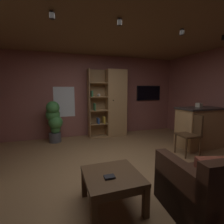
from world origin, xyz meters
TOP-DOWN VIEW (x-y plane):
  - floor at (0.00, 0.00)m, footprint 6.02×5.27m
  - wall_back at (0.00, 2.67)m, footprint 6.14×0.06m
  - ceiling at (0.00, 0.00)m, footprint 6.02×5.27m
  - window_pane_back at (-0.78, 2.63)m, footprint 0.62×0.01m
  - bookshelf_cabinet at (0.72, 2.39)m, footprint 1.21×0.41m
  - kitchen_bar_counter at (2.56, 0.61)m, footprint 1.37×0.64m
  - tissue_box at (2.44, 0.68)m, footprint 0.14×0.14m
  - coffee_table at (-0.39, -0.74)m, footprint 0.69×0.70m
  - table_book_0 at (-0.45, -0.82)m, footprint 0.13×0.10m
  - dining_chair at (1.85, 0.29)m, footprint 0.44×0.44m
  - potted_floor_plant at (-1.09, 2.23)m, footprint 0.45×0.44m
  - wall_mounted_tv at (2.13, 2.60)m, footprint 0.91×0.06m
  - track_light_spot_1 at (-1.01, -0.07)m, footprint 0.07×0.07m
  - track_light_spot_2 at (-0.07, -0.15)m, footprint 0.07×0.07m
  - track_light_spot_3 at (1.12, -0.10)m, footprint 0.07×0.07m
  - track_light_spot_4 at (2.11, -0.10)m, footprint 0.07×0.07m

SIDE VIEW (x-z plane):
  - floor at x=0.00m, z-range -0.02..0.00m
  - coffee_table at x=-0.39m, z-range 0.13..0.56m
  - table_book_0 at x=-0.45m, z-range 0.43..0.45m
  - kitchen_bar_counter at x=2.56m, z-range 0.00..1.03m
  - dining_chair at x=1.85m, z-range 0.07..0.99m
  - potted_floor_plant at x=-1.09m, z-range 0.06..1.22m
  - bookshelf_cabinet at x=0.72m, z-range -0.01..2.08m
  - tissue_box at x=2.44m, z-range 1.03..1.14m
  - window_pane_back at x=-0.78m, z-range 0.65..1.56m
  - wall_back at x=0.00m, z-range 0.00..2.54m
  - wall_mounted_tv at x=2.13m, z-range 1.10..1.61m
  - track_light_spot_1 at x=-1.01m, z-range 2.43..2.52m
  - track_light_spot_2 at x=-0.07m, z-range 2.43..2.52m
  - track_light_spot_3 at x=1.12m, z-range 2.43..2.52m
  - track_light_spot_4 at x=2.11m, z-range 2.43..2.52m
  - ceiling at x=0.00m, z-range 2.54..2.56m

